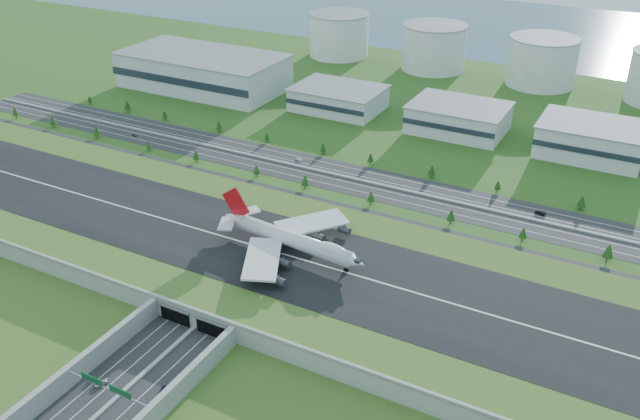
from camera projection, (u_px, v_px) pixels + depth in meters
The scene contains 20 objects.
ground at pixel (265, 265), 294.81m from camera, with size 1200.00×1200.00×0.00m, color #2E5119.
airfield_deck at pixel (265, 257), 292.77m from camera, with size 520.00×100.00×9.20m.
underpass_road at pixel (99, 406), 216.13m from camera, with size 38.80×120.40×8.00m.
sign_gantry_near at pixel (107, 389), 217.84m from camera, with size 38.70×0.70×9.80m.
north_expressway at pixel (358, 180), 368.39m from camera, with size 560.00×36.00×0.12m, color #28282B.
tree_row at pixel (389, 182), 356.12m from camera, with size 508.38×48.60×8.27m.
hangar_west at pixel (203, 71), 502.56m from camera, with size 120.00×60.00×25.00m, color silver.
hangar_mid_a at pixel (338, 99), 463.29m from camera, with size 58.00×42.00×15.00m, color silver.
hangar_mid_b at pixel (458, 118), 427.63m from camera, with size 58.00×42.00×17.00m, color silver.
hangar_mid_c at pixel (591, 140), 394.04m from camera, with size 58.00×42.00×19.00m, color silver.
fuel_tank_a at pixel (339, 35), 576.34m from camera, with size 50.00×50.00×35.00m, color silver.
fuel_tank_b at pixel (434, 48), 541.15m from camera, with size 50.00×50.00×35.00m, color silver.
fuel_tank_c at pixel (542, 62), 505.97m from camera, with size 50.00×50.00×35.00m, color silver.
bay_water at pixel (525, 29), 666.74m from camera, with size 1200.00×260.00×0.06m, color #3E6476.
boeing_747 at pixel (291, 239), 285.92m from camera, with size 73.26×68.94×22.66m.
car_0 at pixel (101, 383), 228.80m from camera, with size 1.94×4.81×1.64m, color silver.
car_2 at pixel (163, 390), 226.10m from camera, with size 2.20×4.77×1.33m, color #0B113B.
car_4 at pixel (134, 135), 423.45m from camera, with size 1.58×3.93×1.34m, color #4F4E53.
car_5 at pixel (540, 213), 334.15m from camera, with size 1.83×5.24×1.72m, color black.
car_7 at pixel (299, 159), 390.99m from camera, with size 1.99×4.90×1.42m, color white.
Camera 1 is at (137.85, -207.11, 161.74)m, focal length 38.00 mm.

